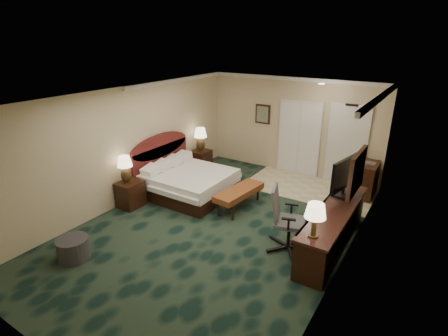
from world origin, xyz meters
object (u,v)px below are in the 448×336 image
Objects in this scene: desk at (333,229)px; tv at (345,177)px; ottoman at (73,249)px; nightstand_near at (131,194)px; minibar at (366,180)px; bed_bench at (239,198)px; desk_chair at (290,220)px; bed at (190,184)px; lamp_near at (125,170)px; nightstand_far at (201,160)px; lamp_far at (201,140)px.

tv reaches higher than desk.
ottoman is 5.21m from tv.
nightstand_near is at bearing 108.42° from ottoman.
bed_bench is at bearing -136.17° from minibar.
desk_chair is at bearing -23.93° from bed_bench.
bed is 0.70× the size of desk.
nightstand_far is at bearing 89.52° from lamp_near.
lamp_far is 4.44m from desk_chair.
desk is 0.85m from desk_chair.
desk_chair is at bearing 5.88° from lamp_near.
minibar reaches higher than desk.
desk is at bearing 19.69° from desk_chair.
ottoman is 4.72m from desk.
bed is 3.20× the size of nightstand_far.
lamp_near reaches higher than nightstand_near.
desk is 2.68× the size of tv.
tv is at bearing 12.51° from bed_bench.
tv is (4.40, 1.57, 0.25)m from lamp_near.
nightstand_near is at bearing -149.20° from tv.
lamp_far reaches higher than ottoman.
minibar reaches higher than nightstand_near.
bed is at bearing 87.83° from ottoman.
ottoman is at bearing -81.99° from nightstand_far.
lamp_far reaches higher than desk_chair.
lamp_near is 4.57m from desk.
minibar is (4.47, 0.73, 0.13)m from nightstand_far.
tv is at bearing -15.80° from nightstand_far.
lamp_far is 0.81× the size of minibar.
nightstand_near is at bearing -141.94° from minibar.
nightstand_far is 0.44× the size of bed_bench.
lamp_far is at bearing 116.85° from bed.
desk is at bearing -4.77° from bed_bench.
lamp_near is at bearing -168.75° from desk.
nightstand_far is 0.94× the size of lamp_near.
desk_chair is (3.10, 2.34, 0.41)m from ottoman.
nightstand_far reaches higher than ottoman.
ottoman is 3.91m from desk_chair.
nightstand_far is at bearing 98.01° from ottoman.
lamp_near is 2.19m from ottoman.
lamp_near is (-0.03, -0.05, 0.62)m from nightstand_near.
ottoman is at bearing -108.06° from bed_bench.
bed_bench is (2.16, -1.48, -0.07)m from nightstand_far.
bed is at bearing 173.90° from desk.
bed is 4.32m from minibar.
bed_bench is at bearing 2.44° from bed.
desk_chair reaches higher than bed.
desk_chair is at bearing 5.18° from nightstand_near.
desk reaches higher than bed_bench.
minibar is (4.49, 3.54, -0.49)m from lamp_near.
desk_chair is at bearing -32.45° from lamp_far.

